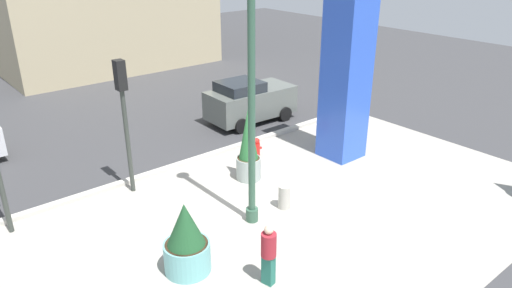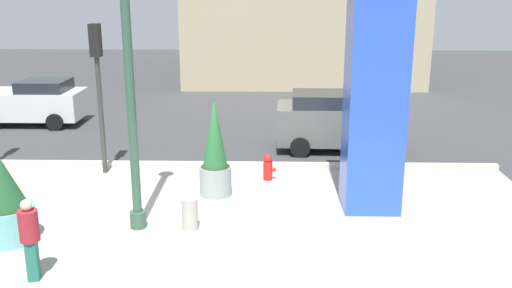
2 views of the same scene
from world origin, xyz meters
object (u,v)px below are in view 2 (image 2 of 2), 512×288
Objects in this scene: potted_plant_near_left at (215,154)px; concrete_bollard at (190,214)px; lamp_post at (129,63)px; art_pillar_blue at (376,80)px; traffic_light_far_side at (98,74)px; potted_plant_curbside at (6,204)px; fire_hydrant at (268,167)px; car_curb_east at (335,121)px; car_passing_lane at (33,102)px; pedestrian_by_curb at (30,236)px.

potted_plant_near_left is 2.34m from concrete_bollard.
art_pillar_blue is at bearing 14.44° from lamp_post.
potted_plant_near_left is 4.22m from traffic_light_far_side.
potted_plant_near_left is (1.57, 2.11, -2.62)m from lamp_post.
lamp_post is 5.66m from art_pillar_blue.
art_pillar_blue is 8.69m from potted_plant_curbside.
potted_plant_near_left is 1.98m from fire_hydrant.
car_curb_east is at bearing 50.60° from potted_plant_near_left.
fire_hydrant is 0.19× the size of car_passing_lane.
car_passing_lane is at bearing 111.79° from pedestrian_by_curb.
potted_plant_near_left is at bearing 80.17° from concrete_bollard.
pedestrian_by_curb is at bearing -151.32° from art_pillar_blue.
concrete_bollard is at bearing -160.84° from art_pillar_blue.
potted_plant_near_left is 5.40m from pedestrian_by_curb.
potted_plant_curbside is at bearing -143.97° from fire_hydrant.
car_passing_lane is (-7.44, 9.74, 0.50)m from concrete_bollard.
art_pillar_blue is 3.97× the size of pedestrian_by_curb.
car_passing_lane is (-11.38, 3.23, -0.08)m from car_curb_east.
art_pillar_blue is 1.60× the size of car_passing_lane.
art_pillar_blue is 1.48× the size of traffic_light_far_side.
potted_plant_curbside is at bearing -164.48° from lamp_post.
lamp_post is 1.93× the size of car_passing_lane.
concrete_bollard is (3.83, 0.66, -0.46)m from potted_plant_curbside.
potted_plant_curbside is 3.91m from concrete_bollard.
car_passing_lane is (-4.41, 5.82, -2.02)m from traffic_light_far_side.
traffic_light_far_side is at bearing 115.53° from lamp_post.
car_curb_east is (5.13, 6.43, -2.80)m from lamp_post.
potted_plant_near_left is 10.88m from car_passing_lane.
traffic_light_far_side is 1.08× the size of car_curb_east.
fire_hydrant is at bearing 36.03° from potted_plant_curbside.
potted_plant_curbside is 5.09m from traffic_light_far_side.
traffic_light_far_side is (-1.84, 3.85, -0.85)m from lamp_post.
lamp_post is at bearing -128.55° from car_curb_east.
car_curb_east is (6.96, 2.59, -1.95)m from traffic_light_far_side.
traffic_light_far_side is at bearing 127.70° from concrete_bollard.
fire_hydrant is 5.43m from traffic_light_far_side.
traffic_light_far_side is 7.68m from car_curb_east.
fire_hydrant is 0.47× the size of pedestrian_by_curb.
potted_plant_near_left reaches higher than potted_plant_curbside.
potted_plant_curbside is 2.50× the size of concrete_bollard.
fire_hydrant is 0.19× the size of car_curb_east.
lamp_post is 3.71m from potted_plant_near_left.
concrete_bollard is 12.27m from car_passing_lane.
potted_plant_curbside is 1.17× the size of pedestrian_by_curb.
lamp_post is 1.21× the size of art_pillar_blue.
lamp_post is 10.24× the size of concrete_bollard.
lamp_post is 4.80× the size of pedestrian_by_curb.
potted_plant_curbside is at bearing -146.00° from potted_plant_near_left.
concrete_bollard is 3.53m from pedestrian_by_curb.
car_curb_east is at bearing 54.89° from fire_hydrant.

